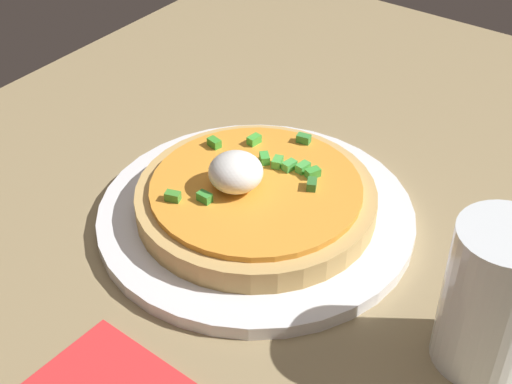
{
  "coord_description": "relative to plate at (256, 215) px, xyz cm",
  "views": [
    {
      "loc": [
        38.78,
        27.04,
        46.21
      ],
      "look_at": [
        -3.04,
        -3.36,
        6.47
      ],
      "focal_mm": 51.4,
      "sensor_mm": 36.0,
      "label": 1
    }
  ],
  "objects": [
    {
      "name": "pizza",
      "position": [
        0.06,
        -0.08,
        2.17
      ],
      "size": [
        21.63,
        21.63,
        6.1
      ],
      "color": "tan",
      "rests_on": "plate"
    },
    {
      "name": "plate",
      "position": [
        0.0,
        0.0,
        0.0
      ],
      "size": [
        28.77,
        28.77,
        1.28
      ],
      "primitive_type": "cylinder",
      "color": "white",
      "rests_on": "dining_table"
    },
    {
      "name": "dining_table",
      "position": [
        3.04,
        3.36,
        -2.23
      ],
      "size": [
        108.72,
        84.49,
        3.19
      ],
      "primitive_type": "cube",
      "color": "#937E57",
      "rests_on": "ground"
    },
    {
      "name": "cup_near",
      "position": [
        3.25,
        22.58,
        4.68
      ],
      "size": [
        6.96,
        6.96,
        12.07
      ],
      "color": "silver",
      "rests_on": "dining_table"
    }
  ]
}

